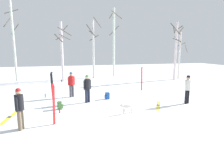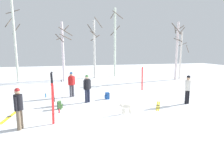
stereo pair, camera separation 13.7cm
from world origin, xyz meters
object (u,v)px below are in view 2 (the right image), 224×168
Objects in this scene: ski_pair_lying_0 at (158,106)px; birch_tree_2 at (63,50)px; water_bottle_0 at (46,95)px; water_bottle_1 at (59,111)px; dog at (126,106)px; birch_tree_1 at (15,40)px; person_1 at (72,83)px; backpack_1 at (60,105)px; backpack_0 at (107,96)px; person_3 at (87,87)px; ski_pair_planted_2 at (52,87)px; ski_pair_lying_1 at (9,117)px; ski_poles_0 at (62,92)px; birch_tree_3 at (94,48)px; person_2 at (19,106)px; person_0 at (188,88)px; ski_pair_planted_1 at (142,79)px; birch_tree_4 at (115,42)px; birch_tree_6 at (181,55)px; birch_tree_5 at (177,49)px; ski_pair_planted_0 at (53,104)px.

birch_tree_2 reaches higher than ski_pair_lying_0.
water_bottle_0 reaches higher than water_bottle_1.
birch_tree_1 is (-7.59, 12.45, 3.71)m from dog.
person_1 is 3.90× the size of backpack_1.
birch_tree_2 is at bearing 108.39° from backpack_0.
birch_tree_2 reaches higher than person_3.
ski_pair_lying_1 is at bearing -128.49° from ski_pair_planted_2.
person_3 is 4.34m from ski_pair_lying_0.
backpack_1 is (-0.14, -0.69, -0.58)m from ski_poles_0.
birch_tree_3 is (7.97, 0.00, -0.74)m from birch_tree_1.
person_2 is 14.36m from birch_tree_3.
water_bottle_0 is (-4.25, 4.55, -0.26)m from dog.
person_1 is at bearing 65.48° from person_2.
person_0 is 12.65m from birch_tree_2.
ski_pair_planted_2 is at bearing 157.56° from ski_pair_lying_0.
backpack_1 is 11.86m from birch_tree_3.
person_0 is 0.91× the size of ski_pair_planted_1.
birch_tree_4 reaches higher than ski_poles_0.
water_bottle_0 is (-6.46, 3.71, 0.12)m from ski_pair_lying_0.
birch_tree_1 reaches higher than birch_tree_6.
backpack_1 is 14.46m from birch_tree_5.
ski_pair_planted_2 is 1.60m from water_bottle_0.
person_3 is 0.96× the size of ski_pair_planted_0.
person_3 is 4.43m from ski_pair_lying_1.
backpack_1 is (-5.48, 0.79, 0.20)m from ski_pair_lying_0.
birch_tree_6 is (12.60, 7.91, 2.40)m from backpack_1.
birch_tree_2 is (-7.06, 10.27, 2.15)m from person_0.
birch_tree_5 is (8.92, 6.20, 3.00)m from backpack_0.
ski_poles_0 is (1.65, 3.05, -0.18)m from person_2.
person_3 is 8.89m from birch_tree_2.
water_bottle_1 is at bearing -91.81° from birch_tree_2.
backpack_1 is at bearing 153.60° from dog.
birch_tree_4 is (-1.07, 12.64, 3.14)m from person_0.
ski_pair_planted_0 reaches higher than ski_pair_lying_0.
ski_pair_lying_0 is at bearing -179.89° from person_0.
backpack_0 is (2.20, -1.21, -0.77)m from person_1.
ski_pair_planted_2 is at bearing -123.33° from birch_tree_4.
ski_pair_planted_2 is at bearing 99.98° from water_bottle_1.
person_1 is at bearing 120.33° from dog.
water_bottle_0 is (-2.61, 1.96, -0.85)m from person_3.
backpack_1 is (-2.98, -1.44, 0.00)m from backpack_0.
birch_tree_5 is at bearing 38.84° from ski_pair_planted_0.
birch_tree_1 is at bearing 168.90° from birch_tree_5.
person_1 is at bearing 76.44° from water_bottle_1.
dog is 4.97m from ski_pair_planted_2.
birch_tree_6 is at bearing 30.06° from ski_poles_0.
backpack_0 is (-2.51, 2.23, 0.20)m from ski_pair_lying_0.
ski_pair_planted_2 is 10.45m from birch_tree_1.
person_3 is at bearing -147.67° from birch_tree_6.
birch_tree_2 is at bearing 88.19° from backpack_1.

